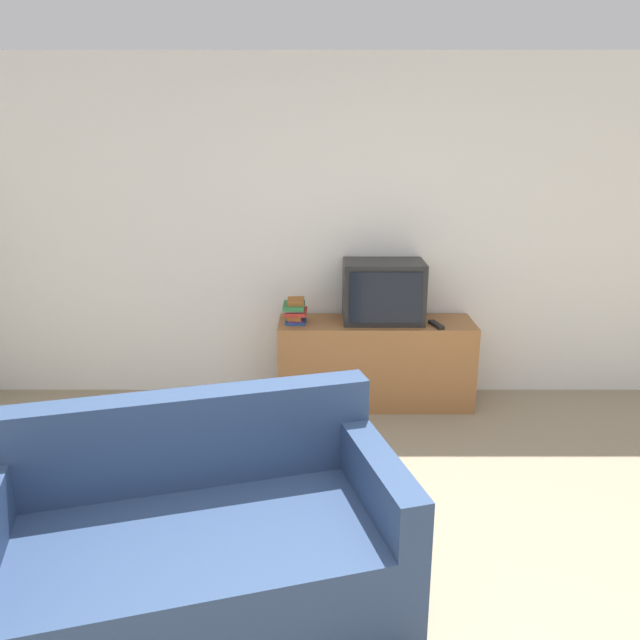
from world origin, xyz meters
name	(u,v)px	position (x,y,z in m)	size (l,w,h in m)	color
wall_back	(362,232)	(0.00, 3.03, 1.30)	(9.00, 0.06, 2.60)	white
tv_stand	(377,363)	(0.11, 2.76, 0.33)	(1.48, 0.45, 0.66)	#9E6638
television	(385,291)	(0.16, 2.79, 0.89)	(0.60, 0.39, 0.46)	black
couch	(197,549)	(-0.85, 0.54, 0.30)	(1.93, 1.34, 0.90)	navy
book_stack	(297,310)	(-0.50, 2.72, 0.76)	(0.18, 0.24, 0.19)	#23478E
remote_on_stand	(438,325)	(0.55, 2.64, 0.68)	(0.10, 0.19, 0.02)	black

